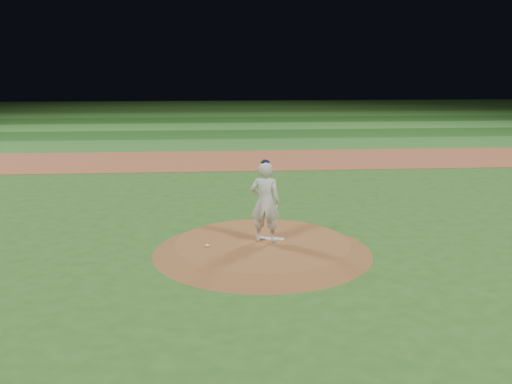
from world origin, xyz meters
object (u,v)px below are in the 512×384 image
object	(u,v)px
pitchers_mound	(262,247)
pitcher_on_mound	(265,202)
rosin_bag	(207,246)
pitching_rubber	(271,239)

from	to	relation	value
pitchers_mound	pitcher_on_mound	xyz separation A→B (m)	(0.08, 0.08, 1.16)
pitcher_on_mound	rosin_bag	bearing A→B (deg)	-167.85
pitcher_on_mound	pitching_rubber	bearing A→B (deg)	43.16
pitching_rubber	rosin_bag	world-z (taller)	rosin_bag
pitchers_mound	pitching_rubber	distance (m)	0.37
pitchers_mound	pitching_rubber	bearing A→B (deg)	43.82
pitching_rubber	pitcher_on_mound	distance (m)	1.04
pitcher_on_mound	pitchers_mound	bearing A→B (deg)	-134.73
pitchers_mound	pitcher_on_mound	size ratio (longest dim) A/B	2.62
pitchers_mound	rosin_bag	world-z (taller)	rosin_bag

